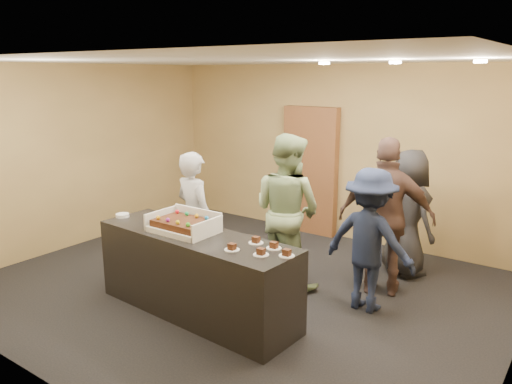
# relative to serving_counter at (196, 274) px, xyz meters

# --- Properties ---
(room) EXTENTS (6.04, 6.00, 2.70)m
(room) POSITION_rel_serving_counter_xyz_m (-0.02, 0.80, 0.90)
(room) COLOR black
(room) RESTS_ON ground
(serving_counter) EXTENTS (2.44, 0.84, 0.90)m
(serving_counter) POSITION_rel_serving_counter_xyz_m (0.00, 0.00, 0.00)
(serving_counter) COLOR black
(serving_counter) RESTS_ON floor
(storage_cabinet) EXTENTS (0.93, 0.15, 2.05)m
(storage_cabinet) POSITION_rel_serving_counter_xyz_m (-0.43, 3.21, 0.58)
(storage_cabinet) COLOR brown
(storage_cabinet) RESTS_ON floor
(cake_box) EXTENTS (0.70, 0.49, 0.21)m
(cake_box) POSITION_rel_serving_counter_xyz_m (-0.17, 0.03, 0.50)
(cake_box) COLOR white
(cake_box) RESTS_ON serving_counter
(sheet_cake) EXTENTS (0.60, 0.41, 0.12)m
(sheet_cake) POSITION_rel_serving_counter_xyz_m (-0.17, 0.00, 0.55)
(sheet_cake) COLOR #3B200D
(sheet_cake) RESTS_ON cake_box
(plate_stack) EXTENTS (0.16, 0.16, 0.04)m
(plate_stack) POSITION_rel_serving_counter_xyz_m (-1.15, -0.01, 0.47)
(plate_stack) COLOR white
(plate_stack) RESTS_ON serving_counter
(slice_a) EXTENTS (0.15, 0.15, 0.07)m
(slice_a) POSITION_rel_serving_counter_xyz_m (0.62, -0.15, 0.47)
(slice_a) COLOR white
(slice_a) RESTS_ON serving_counter
(slice_b) EXTENTS (0.15, 0.15, 0.07)m
(slice_b) POSITION_rel_serving_counter_xyz_m (0.69, 0.15, 0.47)
(slice_b) COLOR white
(slice_b) RESTS_ON serving_counter
(slice_c) EXTENTS (0.15, 0.15, 0.07)m
(slice_c) POSITION_rel_serving_counter_xyz_m (0.92, -0.10, 0.47)
(slice_c) COLOR white
(slice_c) RESTS_ON serving_counter
(slice_d) EXTENTS (0.15, 0.15, 0.07)m
(slice_d) POSITION_rel_serving_counter_xyz_m (0.92, 0.12, 0.47)
(slice_d) COLOR white
(slice_d) RESTS_ON serving_counter
(slice_e) EXTENTS (0.15, 0.15, 0.07)m
(slice_e) POSITION_rel_serving_counter_xyz_m (1.13, 0.02, 0.47)
(slice_e) COLOR white
(slice_e) RESTS_ON serving_counter
(person_server_grey) EXTENTS (0.67, 0.51, 1.65)m
(person_server_grey) POSITION_rel_serving_counter_xyz_m (-0.59, 0.64, 0.38)
(person_server_grey) COLOR #AFAFB5
(person_server_grey) RESTS_ON floor
(person_sage_man) EXTENTS (0.99, 0.81, 1.88)m
(person_sage_man) POSITION_rel_serving_counter_xyz_m (0.37, 1.24, 0.49)
(person_sage_man) COLOR #89A070
(person_sage_man) RESTS_ON floor
(person_navy_man) EXTENTS (1.05, 0.64, 1.59)m
(person_navy_man) POSITION_rel_serving_counter_xyz_m (1.46, 1.19, 0.34)
(person_navy_man) COLOR #18203B
(person_navy_man) RESTS_ON floor
(person_brown_extra) EXTENTS (1.18, 0.75, 1.87)m
(person_brown_extra) POSITION_rel_serving_counter_xyz_m (1.45, 1.68, 0.48)
(person_brown_extra) COLOR #513831
(person_brown_extra) RESTS_ON floor
(person_dark_suit) EXTENTS (0.96, 0.88, 1.64)m
(person_dark_suit) POSITION_rel_serving_counter_xyz_m (1.46, 2.41, 0.37)
(person_dark_suit) COLOR #222327
(person_dark_suit) RESTS_ON floor
(ceiling_spotlights) EXTENTS (1.72, 0.12, 0.03)m
(ceiling_spotlights) POSITION_rel_serving_counter_xyz_m (1.58, 1.30, 2.22)
(ceiling_spotlights) COLOR #FFEAC6
(ceiling_spotlights) RESTS_ON ceiling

